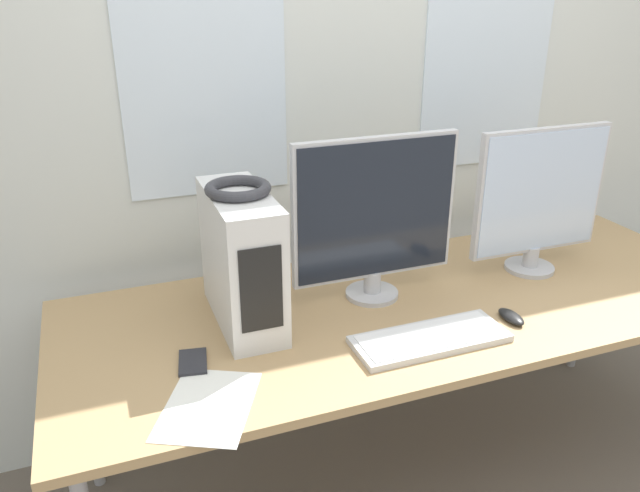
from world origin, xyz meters
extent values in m
cube|color=silver|center=(0.00, 0.99, 1.35)|extent=(8.00, 0.06, 2.70)
cube|color=tan|center=(0.00, 0.43, 0.71)|extent=(2.30, 0.86, 0.03)
cylinder|color=#99999E|center=(-1.07, 0.78, 0.35)|extent=(0.04, 0.04, 0.70)
cylinder|color=#99999E|center=(1.07, 0.78, 0.35)|extent=(0.04, 0.04, 0.70)
cube|color=silver|center=(-0.56, 0.51, 0.93)|extent=(0.17, 0.42, 0.41)
cube|color=black|center=(-0.56, 0.30, 0.93)|extent=(0.12, 0.00, 0.25)
torus|color=#333338|center=(-0.56, 0.51, 1.15)|extent=(0.19, 0.19, 0.03)
cylinder|color=#B7B7BC|center=(-0.12, 0.52, 0.73)|extent=(0.18, 0.18, 0.02)
cylinder|color=#B7B7BC|center=(-0.12, 0.52, 0.78)|extent=(0.06, 0.06, 0.07)
cube|color=#B7B7BC|center=(-0.12, 0.52, 1.03)|extent=(0.55, 0.03, 0.46)
cube|color=black|center=(-0.12, 0.50, 1.03)|extent=(0.52, 0.00, 0.44)
cylinder|color=#B7B7BC|center=(0.50, 0.50, 0.73)|extent=(0.18, 0.18, 0.02)
cylinder|color=#B7B7BC|center=(0.50, 0.50, 0.78)|extent=(0.06, 0.06, 0.07)
cube|color=#B7B7BC|center=(0.50, 0.50, 1.02)|extent=(0.51, 0.03, 0.44)
cube|color=silver|center=(0.50, 0.48, 1.02)|extent=(0.48, 0.00, 0.42)
cube|color=silver|center=(-0.09, 0.19, 0.73)|extent=(0.46, 0.17, 0.02)
cube|color=white|center=(-0.09, 0.19, 0.75)|extent=(0.42, 0.15, 0.00)
ellipsoid|color=black|center=(0.21, 0.22, 0.74)|extent=(0.05, 0.11, 0.02)
cube|color=#232328|center=(-0.75, 0.33, 0.73)|extent=(0.10, 0.13, 0.01)
cube|color=white|center=(-0.75, 0.13, 0.72)|extent=(0.32, 0.36, 0.00)
camera|label=1|loc=(-0.94, -1.15, 1.69)|focal=35.00mm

